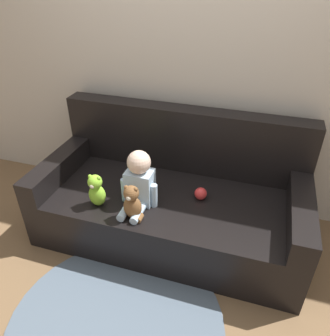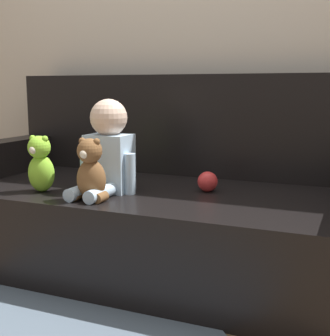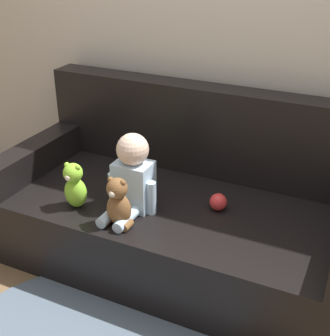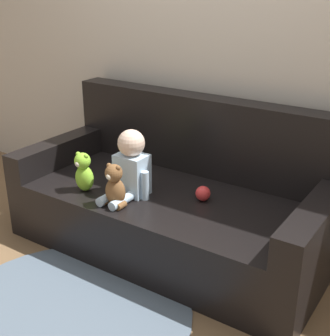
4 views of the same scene
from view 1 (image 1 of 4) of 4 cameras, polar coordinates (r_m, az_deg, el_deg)
ground_plane at (r=2.82m, az=0.86°, el=-10.98°), size 12.00×12.00×0.00m
wall_back at (r=2.68m, az=4.87°, el=18.55°), size 8.00×0.05×2.60m
couch at (r=2.68m, az=1.38°, el=-5.13°), size 2.05×0.98×0.95m
person_baby at (r=2.36m, az=-4.56°, el=-2.32°), size 0.28×0.35×0.43m
teddy_bear_brown at (r=2.27m, az=-5.75°, el=-6.11°), size 0.16×0.12×0.27m
plush_toy_side at (r=2.42m, az=-11.85°, el=-3.85°), size 0.13×0.12×0.26m
toy_ball at (r=2.49m, az=6.22°, el=-4.46°), size 0.09×0.09×0.09m
floor_rug at (r=2.31m, az=-8.49°, el=-25.19°), size 1.36×1.36×0.01m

